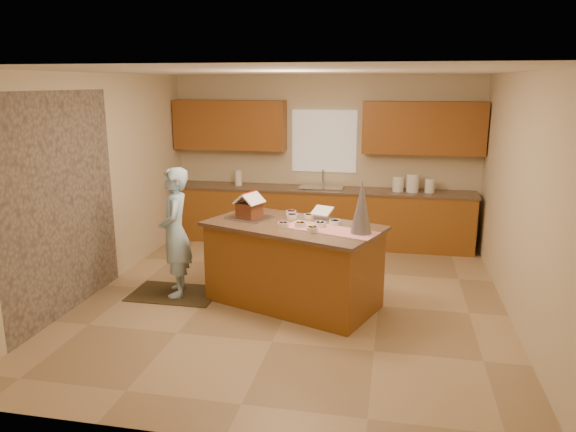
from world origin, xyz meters
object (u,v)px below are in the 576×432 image
Objects in this scene: tinsel_tree at (362,207)px; gingerbread_house at (249,207)px; island_base at (293,266)px; boy at (175,232)px.

gingerbread_house is at bearing 163.59° from tinsel_tree.
gingerbread_house is (-0.57, 0.16, 0.65)m from island_base.
island_base is at bearing 162.96° from tinsel_tree.
island_base is 0.88m from gingerbread_house.
tinsel_tree is 0.37× the size of boy.
tinsel_tree is (0.80, -0.24, 0.80)m from island_base.
island_base is 1.21× the size of boy.
tinsel_tree is 1.43m from gingerbread_house.
boy is 4.15× the size of gingerbread_house.
island_base is 5.02× the size of gingerbread_house.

